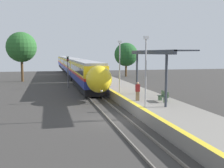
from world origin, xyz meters
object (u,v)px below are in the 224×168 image
(platform_bench, at_px, (164,96))
(railway_signal, at_px, (68,69))
(person_waiting, at_px, (138,91))
(lamppost_mid, at_px, (120,63))
(train, at_px, (70,65))
(lamppost_near, at_px, (146,67))

(platform_bench, relative_size, railway_signal, 0.33)
(person_waiting, xyz_separation_m, lamppost_mid, (-0.29, 5.20, 2.25))
(train, relative_size, lamppost_mid, 14.55)
(train, height_order, lamppost_mid, lamppost_mid)
(railway_signal, bearing_deg, lamppost_near, -77.71)
(train, distance_m, lamppost_mid, 37.83)
(person_waiting, xyz_separation_m, railway_signal, (-4.79, 17.80, 1.03))
(train, xyz_separation_m, platform_bench, (4.54, -43.80, -0.89))
(railway_signal, bearing_deg, platform_bench, -69.86)
(platform_bench, distance_m, lamppost_mid, 7.03)
(platform_bench, xyz_separation_m, lamppost_mid, (-2.36, 6.08, 2.64))
(lamppost_near, bearing_deg, railway_signal, 102.29)
(train, bearing_deg, person_waiting, -86.70)
(train, xyz_separation_m, lamppost_near, (2.18, -45.74, 1.75))
(train, bearing_deg, lamppost_near, -87.27)
(train, relative_size, lamppost_near, 14.55)
(platform_bench, bearing_deg, person_waiting, 156.84)
(train, distance_m, platform_bench, 44.05)
(train, xyz_separation_m, railway_signal, (-2.31, -25.12, 0.52))
(train, distance_m, railway_signal, 25.23)
(person_waiting, distance_m, lamppost_near, 3.63)
(train, xyz_separation_m, person_waiting, (2.48, -42.92, -0.51))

